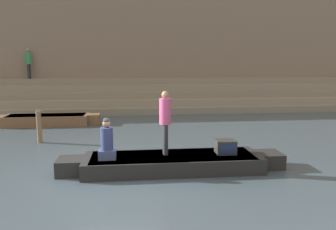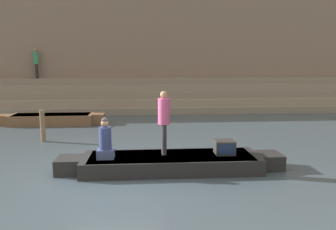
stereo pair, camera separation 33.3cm
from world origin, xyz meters
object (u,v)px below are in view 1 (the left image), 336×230
at_px(tv_set, 225,147).
at_px(person_rowing, 107,142).
at_px(moored_boat_shore, 47,120).
at_px(mooring_post, 39,127).
at_px(person_standing, 165,118).
at_px(person_on_steps, 28,61).
at_px(rowboat_main, 173,162).

bearing_deg(tv_set, person_rowing, -168.83).
distance_m(person_rowing, moored_boat_shore, 7.67).
bearing_deg(mooring_post, tv_set, -30.53).
distance_m(person_standing, mooring_post, 5.43).
relative_size(person_rowing, person_on_steps, 0.61).
relative_size(rowboat_main, person_rowing, 5.59).
distance_m(rowboat_main, person_standing, 1.21).
xyz_separation_m(rowboat_main, person_on_steps, (-7.08, 11.78, 2.67)).
distance_m(rowboat_main, person_rowing, 1.84).
xyz_separation_m(moored_boat_shore, mooring_post, (0.57, -3.30, 0.33)).
bearing_deg(tv_set, moored_boat_shore, 141.47).
bearing_deg(person_standing, person_rowing, -167.48).
bearing_deg(rowboat_main, tv_set, 4.79).
bearing_deg(mooring_post, rowboat_main, -38.53).
bearing_deg(person_standing, moored_boat_shore, 127.44).
xyz_separation_m(person_standing, person_rowing, (-1.53, -0.29, -0.56)).
bearing_deg(mooring_post, person_rowing, -53.68).
bearing_deg(tv_set, mooring_post, 157.38).
bearing_deg(person_rowing, moored_boat_shore, 122.99).
height_order(rowboat_main, mooring_post, mooring_post).
xyz_separation_m(moored_boat_shore, person_on_steps, (-2.12, 4.99, 2.64)).
bearing_deg(person_on_steps, rowboat_main, 11.72).
bearing_deg(person_rowing, mooring_post, 134.25).
height_order(person_rowing, tv_set, person_rowing).
bearing_deg(person_on_steps, person_rowing, 4.93).
height_order(tv_set, moored_boat_shore, tv_set).
relative_size(moored_boat_shore, person_on_steps, 2.72).
bearing_deg(rowboat_main, mooring_post, 144.43).
relative_size(rowboat_main, moored_boat_shore, 1.26).
distance_m(rowboat_main, mooring_post, 5.62).
bearing_deg(person_rowing, rowboat_main, 12.41).
height_order(person_rowing, person_on_steps, person_on_steps).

